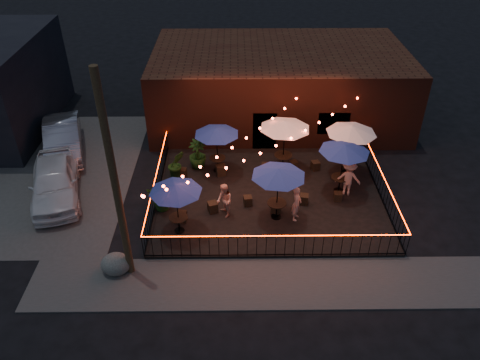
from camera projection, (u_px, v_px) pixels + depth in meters
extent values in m
plane|color=black|center=(271.00, 225.00, 19.61)|extent=(110.00, 110.00, 0.00)
cube|color=black|center=(269.00, 195.00, 21.21)|extent=(10.00, 8.00, 0.15)
cube|color=#3B3937|center=(277.00, 283.00, 16.93)|extent=(18.00, 2.50, 0.05)
cube|color=#3B3937|center=(20.00, 174.00, 22.78)|extent=(11.00, 12.00, 0.02)
cube|color=#3E1B11|center=(279.00, 85.00, 26.69)|extent=(14.00, 8.00, 4.00)
cube|color=black|center=(264.00, 132.00, 24.01)|extent=(1.20, 0.24, 2.20)
cube|color=black|center=(333.00, 122.00, 23.76)|extent=(1.60, 0.24, 1.20)
cylinder|color=#311E14|center=(115.00, 184.00, 15.15)|extent=(0.26, 0.26, 8.00)
cube|color=black|center=(275.00, 255.00, 17.84)|extent=(10.00, 0.04, 0.04)
cube|color=black|center=(276.00, 236.00, 17.31)|extent=(10.00, 0.04, 0.04)
cube|color=#FF2700|center=(276.00, 236.00, 17.30)|extent=(10.00, 0.03, 0.02)
cube|color=black|center=(158.00, 193.00, 21.08)|extent=(0.04, 8.00, 0.04)
cube|color=black|center=(156.00, 176.00, 20.55)|extent=(0.04, 8.00, 0.04)
cube|color=#FF2700|center=(156.00, 176.00, 20.54)|extent=(0.03, 8.00, 0.02)
cube|color=black|center=(379.00, 192.00, 21.17)|extent=(0.04, 8.00, 0.04)
cube|color=black|center=(382.00, 175.00, 20.64)|extent=(0.04, 8.00, 0.04)
cube|color=#FF2700|center=(382.00, 174.00, 20.63)|extent=(0.03, 8.00, 0.02)
cylinder|color=black|center=(180.00, 230.00, 19.09)|extent=(0.42, 0.42, 0.03)
cylinder|color=black|center=(179.00, 224.00, 18.90)|extent=(0.06, 0.06, 0.68)
cylinder|color=black|center=(178.00, 217.00, 18.70)|extent=(0.76, 0.76, 0.04)
cylinder|color=black|center=(177.00, 209.00, 18.45)|extent=(0.04, 0.04, 2.28)
cone|color=navy|center=(175.00, 188.00, 17.88)|extent=(2.54, 2.54, 0.33)
cylinder|color=black|center=(218.00, 170.00, 22.75)|extent=(0.42, 0.42, 0.03)
cylinder|color=black|center=(218.00, 164.00, 22.56)|extent=(0.06, 0.06, 0.70)
cylinder|color=black|center=(217.00, 158.00, 22.35)|extent=(0.77, 0.77, 0.04)
cylinder|color=black|center=(217.00, 150.00, 22.10)|extent=(0.04, 0.04, 2.32)
cone|color=navy|center=(217.00, 131.00, 21.52)|extent=(2.78, 2.78, 0.34)
cylinder|color=black|center=(276.00, 217.00, 19.82)|extent=(0.45, 0.45, 0.03)
cylinder|color=black|center=(276.00, 210.00, 19.61)|extent=(0.06, 0.06, 0.73)
cylinder|color=black|center=(277.00, 203.00, 19.40)|extent=(0.81, 0.81, 0.04)
cylinder|color=black|center=(277.00, 194.00, 19.14)|extent=(0.04, 0.04, 2.43)
cone|color=navy|center=(279.00, 172.00, 18.53)|extent=(2.70, 2.70, 0.35)
cylinder|color=black|center=(282.00, 169.00, 22.86)|extent=(0.48, 0.48, 0.03)
cylinder|color=black|center=(283.00, 162.00, 22.64)|extent=(0.06, 0.06, 0.78)
cylinder|color=black|center=(283.00, 155.00, 22.41)|extent=(0.87, 0.87, 0.04)
cylinder|color=black|center=(284.00, 146.00, 22.13)|extent=(0.05, 0.05, 2.60)
cone|color=silver|center=(285.00, 125.00, 21.48)|extent=(2.91, 2.91, 0.38)
cylinder|color=black|center=(338.00, 190.00, 21.37)|extent=(0.44, 0.44, 0.03)
cylinder|color=black|center=(339.00, 184.00, 21.16)|extent=(0.06, 0.06, 0.73)
cylinder|color=black|center=(340.00, 177.00, 20.95)|extent=(0.81, 0.81, 0.04)
cylinder|color=black|center=(342.00, 169.00, 20.69)|extent=(0.04, 0.04, 2.43)
cone|color=navy|center=(345.00, 148.00, 20.08)|extent=(2.26, 2.26, 0.35)
cylinder|color=black|center=(345.00, 173.00, 22.58)|extent=(0.46, 0.46, 0.03)
cylinder|color=black|center=(346.00, 166.00, 22.36)|extent=(0.06, 0.06, 0.76)
cylinder|color=black|center=(347.00, 159.00, 22.14)|extent=(0.85, 0.85, 0.04)
cylinder|color=black|center=(348.00, 150.00, 21.86)|extent=(0.05, 0.05, 2.54)
cone|color=silver|center=(352.00, 129.00, 21.23)|extent=(3.07, 3.07, 0.37)
cube|color=black|center=(182.00, 217.00, 19.49)|extent=(0.41, 0.41, 0.45)
cube|color=black|center=(213.00, 207.00, 20.01)|extent=(0.49, 0.49, 0.46)
cube|color=black|center=(183.00, 173.00, 22.23)|extent=(0.38, 0.38, 0.41)
cube|color=black|center=(221.00, 170.00, 22.33)|extent=(0.51, 0.51, 0.50)
cube|color=black|center=(248.00, 201.00, 20.41)|extent=(0.40, 0.40, 0.42)
cube|color=black|center=(276.00, 208.00, 19.97)|extent=(0.49, 0.49, 0.46)
cube|color=black|center=(265.00, 167.00, 22.61)|extent=(0.40, 0.40, 0.42)
cube|color=black|center=(293.00, 165.00, 22.77)|extent=(0.46, 0.46, 0.42)
cube|color=black|center=(304.00, 199.00, 20.48)|extent=(0.44, 0.44, 0.44)
cube|color=black|center=(338.00, 196.00, 20.68)|extent=(0.36, 0.36, 0.40)
cube|color=black|center=(315.00, 165.00, 22.72)|extent=(0.45, 0.45, 0.43)
cube|color=black|center=(346.00, 163.00, 22.87)|extent=(0.40, 0.40, 0.43)
imported|color=#DAA68D|center=(297.00, 203.00, 19.29)|extent=(0.53, 0.67, 1.59)
imported|color=tan|center=(224.00, 201.00, 19.49)|extent=(0.83, 0.92, 1.55)
imported|color=#CFA78D|center=(348.00, 178.00, 20.72)|extent=(1.22, 0.87, 1.71)
imported|color=#0D3C0F|center=(163.00, 195.00, 19.93)|extent=(1.46, 1.33, 1.38)
imported|color=#0F3A0E|center=(176.00, 164.00, 21.86)|extent=(0.98, 0.89, 1.46)
imported|color=#173E11|center=(197.00, 154.00, 22.58)|extent=(1.00, 1.00, 1.50)
cube|color=#213AB7|center=(178.00, 190.00, 20.74)|extent=(0.73, 0.63, 0.82)
cube|color=silver|center=(178.00, 182.00, 20.50)|extent=(0.78, 0.69, 0.05)
ellipsoid|color=#42423D|center=(116.00, 264.00, 17.20)|extent=(1.05, 0.91, 0.77)
imported|color=white|center=(54.00, 182.00, 20.77)|extent=(3.30, 5.31, 1.69)
imported|color=#A9A8B1|center=(63.00, 139.00, 23.96)|extent=(3.07, 5.23, 1.63)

